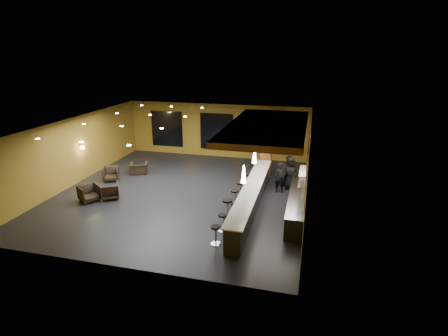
% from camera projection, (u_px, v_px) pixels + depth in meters
% --- Properties ---
extents(floor, '(12.00, 13.00, 0.10)m').
position_uv_depth(floor, '(183.00, 193.00, 17.59)').
color(floor, black).
rests_on(floor, ground).
extents(ceiling, '(12.00, 13.00, 0.10)m').
position_uv_depth(ceiling, '(180.00, 123.00, 16.43)').
color(ceiling, black).
extents(wall_back, '(12.00, 0.10, 3.50)m').
position_uv_depth(wall_back, '(217.00, 131.00, 23.03)').
color(wall_back, olive).
rests_on(wall_back, floor).
extents(wall_front, '(12.00, 0.10, 3.50)m').
position_uv_depth(wall_front, '(108.00, 219.00, 11.00)').
color(wall_front, olive).
rests_on(wall_front, floor).
extents(wall_left, '(0.10, 13.00, 3.50)m').
position_uv_depth(wall_left, '(74.00, 151.00, 18.41)').
color(wall_left, olive).
rests_on(wall_left, floor).
extents(wall_right, '(0.10, 13.00, 3.50)m').
position_uv_depth(wall_right, '(309.00, 169.00, 15.62)').
color(wall_right, olive).
rests_on(wall_right, floor).
extents(wood_soffit, '(3.60, 8.00, 0.28)m').
position_uv_depth(wood_soffit, '(268.00, 127.00, 16.49)').
color(wood_soffit, '#AA6731').
rests_on(wood_soffit, ceiling).
extents(window_left, '(2.20, 0.06, 2.40)m').
position_uv_depth(window_left, '(167.00, 129.00, 23.75)').
color(window_left, black).
rests_on(window_left, wall_back).
extents(window_center, '(2.20, 0.06, 2.40)m').
position_uv_depth(window_center, '(217.00, 132.00, 22.94)').
color(window_center, black).
rests_on(window_center, wall_back).
extents(window_right, '(2.20, 0.06, 2.40)m').
position_uv_depth(window_right, '(262.00, 134.00, 22.25)').
color(window_right, black).
rests_on(window_right, wall_back).
extents(tile_backsplash, '(0.06, 3.20, 2.40)m').
position_uv_depth(tile_backsplash, '(307.00, 171.00, 14.64)').
color(tile_backsplash, white).
rests_on(tile_backsplash, wall_right).
extents(bar_counter, '(0.60, 8.00, 1.00)m').
position_uv_depth(bar_counter, '(251.00, 198.00, 15.66)').
color(bar_counter, black).
rests_on(bar_counter, floor).
extents(bar_top, '(0.78, 8.10, 0.05)m').
position_uv_depth(bar_top, '(252.00, 187.00, 15.49)').
color(bar_top, beige).
rests_on(bar_top, bar_counter).
extents(prep_counter, '(0.70, 6.00, 0.86)m').
position_uv_depth(prep_counter, '(297.00, 200.00, 15.68)').
color(prep_counter, black).
rests_on(prep_counter, floor).
extents(prep_top, '(0.72, 6.00, 0.03)m').
position_uv_depth(prep_top, '(298.00, 190.00, 15.53)').
color(prep_top, silver).
rests_on(prep_top, prep_counter).
extents(wall_shelf_lower, '(0.30, 1.50, 0.03)m').
position_uv_depth(wall_shelf_lower, '(302.00, 181.00, 14.62)').
color(wall_shelf_lower, silver).
rests_on(wall_shelf_lower, wall_right).
extents(wall_shelf_upper, '(0.30, 1.50, 0.03)m').
position_uv_depth(wall_shelf_upper, '(303.00, 171.00, 14.47)').
color(wall_shelf_upper, silver).
rests_on(wall_shelf_upper, wall_right).
extents(column, '(0.60, 0.60, 3.50)m').
position_uv_depth(column, '(266.00, 145.00, 19.48)').
color(column, brown).
rests_on(column, floor).
extents(wall_sconce, '(0.22, 0.22, 0.22)m').
position_uv_depth(wall_sconce, '(82.00, 148.00, 18.81)').
color(wall_sconce, '#FFE5B2').
rests_on(wall_sconce, wall_left).
extents(pendant_0, '(0.20, 0.20, 0.70)m').
position_uv_depth(pendant_0, '(244.00, 174.00, 13.22)').
color(pendant_0, white).
rests_on(pendant_0, wood_soffit).
extents(pendant_1, '(0.20, 0.20, 0.70)m').
position_uv_depth(pendant_1, '(254.00, 156.00, 15.52)').
color(pendant_1, white).
rests_on(pendant_1, wood_soffit).
extents(pendant_2, '(0.20, 0.20, 0.70)m').
position_uv_depth(pendant_2, '(262.00, 142.00, 17.81)').
color(pendant_2, white).
rests_on(pendant_2, wood_soffit).
extents(staff_a, '(0.62, 0.47, 1.54)m').
position_uv_depth(staff_a, '(280.00, 178.00, 17.38)').
color(staff_a, black).
rests_on(staff_a, floor).
extents(staff_b, '(0.89, 0.73, 1.70)m').
position_uv_depth(staff_b, '(289.00, 172.00, 17.98)').
color(staff_b, black).
rests_on(staff_b, floor).
extents(staff_c, '(0.88, 0.63, 1.70)m').
position_uv_depth(staff_c, '(291.00, 173.00, 17.75)').
color(staff_c, black).
rests_on(staff_c, floor).
extents(armchair_a, '(1.18, 1.17, 0.78)m').
position_uv_depth(armchair_a, '(89.00, 193.00, 16.50)').
color(armchair_a, black).
rests_on(armchair_a, floor).
extents(armchair_b, '(1.14, 1.15, 0.77)m').
position_uv_depth(armchair_b, '(110.00, 191.00, 16.79)').
color(armchair_b, black).
rests_on(armchair_b, floor).
extents(armchair_c, '(1.08, 1.09, 0.76)m').
position_uv_depth(armchair_c, '(111.00, 174.00, 19.08)').
color(armchair_c, black).
rests_on(armchair_c, floor).
extents(armchair_d, '(1.23, 1.16, 0.64)m').
position_uv_depth(armchair_d, '(139.00, 168.00, 20.15)').
color(armchair_d, black).
rests_on(armchair_d, floor).
extents(bar_stool_0, '(0.38, 0.38, 0.74)m').
position_uv_depth(bar_stool_0, '(216.00, 233.00, 12.76)').
color(bar_stool_0, silver).
rests_on(bar_stool_0, floor).
extents(bar_stool_1, '(0.36, 0.36, 0.72)m').
position_uv_depth(bar_stool_1, '(223.00, 220.00, 13.71)').
color(bar_stool_1, silver).
rests_on(bar_stool_1, floor).
extents(bar_stool_2, '(0.43, 0.43, 0.86)m').
position_uv_depth(bar_stool_2, '(227.00, 206.00, 14.72)').
color(bar_stool_2, silver).
rests_on(bar_stool_2, floor).
extents(bar_stool_3, '(0.38, 0.38, 0.75)m').
position_uv_depth(bar_stool_3, '(235.00, 196.00, 15.97)').
color(bar_stool_3, silver).
rests_on(bar_stool_3, floor).
extents(bar_stool_4, '(0.42, 0.42, 0.83)m').
position_uv_depth(bar_stool_4, '(240.00, 188.00, 16.73)').
color(bar_stool_4, silver).
rests_on(bar_stool_4, floor).
extents(bar_stool_5, '(0.42, 0.42, 0.82)m').
position_uv_depth(bar_stool_5, '(246.00, 179.00, 17.92)').
color(bar_stool_5, silver).
rests_on(bar_stool_5, floor).
extents(bar_stool_6, '(0.44, 0.44, 0.87)m').
position_uv_depth(bar_stool_6, '(245.00, 171.00, 18.99)').
color(bar_stool_6, silver).
rests_on(bar_stool_6, floor).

